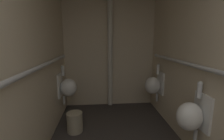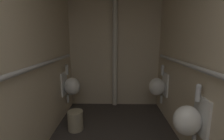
{
  "view_description": "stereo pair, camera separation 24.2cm",
  "coord_description": "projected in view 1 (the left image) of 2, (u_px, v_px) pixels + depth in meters",
  "views": [
    {
      "loc": [
        -0.24,
        0.21,
        1.48
      ],
      "look_at": [
        -0.04,
        2.59,
        1.02
      ],
      "focal_mm": 25.21,
      "sensor_mm": 36.0,
      "label": 1
    },
    {
      "loc": [
        0.01,
        0.21,
        1.48
      ],
      "look_at": [
        -0.04,
        2.59,
        1.02
      ],
      "focal_mm": 25.21,
      "sensor_mm": 36.0,
      "label": 2
    }
  ],
  "objects": [
    {
      "name": "wall_left",
      "position": [
        21.0,
        62.0,
        1.57
      ],
      "size": [
        0.06,
        3.79,
        2.53
      ],
      "primitive_type": "cube",
      "color": "beige",
      "rests_on": "ground"
    },
    {
      "name": "wall_right",
      "position": [
        212.0,
        60.0,
        1.74
      ],
      "size": [
        0.06,
        3.79,
        2.53
      ],
      "primitive_type": "cube",
      "color": "beige",
      "rests_on": "ground"
    },
    {
      "name": "wall_back",
      "position": [
        109.0,
        50.0,
        3.48
      ],
      "size": [
        2.09,
        0.06,
        2.53
      ],
      "primitive_type": "cube",
      "color": "beige",
      "rests_on": "ground"
    },
    {
      "name": "urinal_left_mid",
      "position": [
        67.0,
        87.0,
        2.96
      ],
      "size": [
        0.32,
        0.3,
        0.76
      ],
      "color": "white"
    },
    {
      "name": "urinal_right_mid",
      "position": [
        191.0,
        115.0,
        1.85
      ],
      "size": [
        0.32,
        0.3,
        0.76
      ],
      "color": "white"
    },
    {
      "name": "urinal_right_far",
      "position": [
        154.0,
        85.0,
        3.1
      ],
      "size": [
        0.32,
        0.3,
        0.76
      ],
      "color": "white"
    },
    {
      "name": "supply_pipe_left",
      "position": [
        32.0,
        71.0,
        1.61
      ],
      "size": [
        0.06,
        2.98,
        0.06
      ],
      "color": "#B2B2B2"
    },
    {
      "name": "supply_pipe_right",
      "position": [
        205.0,
        69.0,
        1.73
      ],
      "size": [
        0.06,
        3.06,
        0.06
      ],
      "color": "#B2B2B2"
    },
    {
      "name": "standpipe_back_wall",
      "position": [
        110.0,
        50.0,
        3.37
      ],
      "size": [
        0.11,
        0.11,
        2.48
      ],
      "primitive_type": "cylinder",
      "color": "beige",
      "rests_on": "ground"
    },
    {
      "name": "waste_bin",
      "position": [
        75.0,
        122.0,
        2.56
      ],
      "size": [
        0.25,
        0.25,
        0.33
      ],
      "primitive_type": "cylinder",
      "color": "#9E937A",
      "rests_on": "ground"
    }
  ]
}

